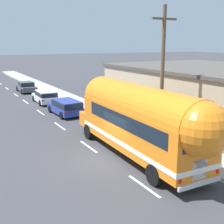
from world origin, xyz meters
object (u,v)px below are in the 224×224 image
object	(u,v)px
utility_pole	(162,74)
painted_bus	(142,119)
car_second	(45,96)
car_lead	(66,106)
car_third	(26,87)

from	to	relation	value
utility_pole	painted_bus	size ratio (longest dim) A/B	0.71
painted_bus	car_second	world-z (taller)	painted_bus
car_lead	car_third	distance (m)	14.45
utility_pole	painted_bus	world-z (taller)	utility_pole
utility_pole	car_lead	world-z (taller)	utility_pole
car_second	car_third	xyz separation A→B (m)	(-0.01, 8.39, -0.06)
car_lead	car_third	bearing A→B (deg)	90.20
painted_bus	car_second	distance (m)	17.91
utility_pole	car_lead	distance (m)	11.02
car_lead	car_second	size ratio (longest dim) A/B	1.00
utility_pole	car_third	xyz separation A→B (m)	(-2.63, 24.53, -3.70)
car_lead	car_third	size ratio (longest dim) A/B	1.02
car_lead	painted_bus	bearing A→B (deg)	-90.25
painted_bus	car_lead	xyz separation A→B (m)	(0.05, 11.79, -1.51)
car_second	car_third	bearing A→B (deg)	90.09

